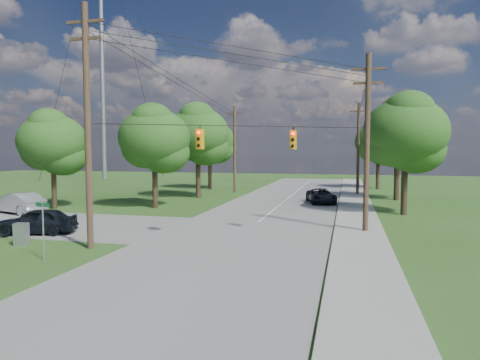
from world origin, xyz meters
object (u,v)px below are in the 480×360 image
(pole_ne, at_px, (367,140))
(car_cross_silver, at_px, (18,203))
(pole_north_w, at_px, (235,148))
(control_cabinet, at_px, (21,234))
(pole_north_e, at_px, (358,148))
(car_main_north, at_px, (321,196))
(car_cross_dark, at_px, (37,221))
(pole_sw, at_px, (88,123))

(pole_ne, relative_size, car_cross_silver, 2.15)
(pole_north_w, bearing_deg, control_cabinet, -96.51)
(pole_north_e, bearing_deg, car_cross_silver, -141.13)
(car_main_north, bearing_deg, pole_north_e, 53.22)
(pole_north_w, xyz_separation_m, car_main_north, (10.50, -8.40, -4.44))
(control_cabinet, bearing_deg, car_cross_dark, 103.08)
(pole_north_w, relative_size, car_main_north, 2.11)
(pole_sw, bearing_deg, control_cabinet, -175.23)
(car_cross_silver, distance_m, control_cabinet, 12.45)
(pole_sw, distance_m, car_cross_dark, 7.77)
(pole_sw, height_order, pole_north_e, pole_sw)
(pole_sw, xyz_separation_m, car_main_north, (10.10, 21.20, -5.54))
(car_cross_dark, distance_m, control_cabinet, 2.90)
(car_cross_silver, bearing_deg, control_cabinet, 58.84)
(pole_sw, height_order, car_main_north, pole_sw)
(car_cross_dark, xyz_separation_m, car_cross_silver, (-7.13, 6.60, 0.05))
(pole_north_w, relative_size, car_cross_silver, 2.05)
(car_cross_dark, distance_m, car_cross_silver, 9.72)
(car_cross_silver, distance_m, car_main_north, 25.45)
(pole_sw, distance_m, control_cabinet, 6.82)
(pole_ne, bearing_deg, control_cabinet, -155.42)
(pole_north_w, relative_size, car_cross_dark, 2.26)
(pole_ne, height_order, pole_north_w, pole_ne)
(pole_north_w, height_order, control_cabinet, pole_north_w)
(pole_north_e, distance_m, control_cabinet, 34.87)
(control_cabinet, bearing_deg, car_main_north, 44.96)
(car_cross_silver, height_order, car_main_north, car_cross_silver)
(pole_north_w, bearing_deg, car_cross_dark, -99.66)
(pole_north_e, relative_size, car_cross_silver, 2.05)
(pole_north_e, relative_size, pole_north_w, 1.00)
(pole_north_e, xyz_separation_m, car_main_north, (-3.40, -8.40, -4.44))
(pole_ne, distance_m, car_cross_silver, 26.13)
(car_cross_dark, bearing_deg, pole_ne, 86.95)
(car_main_north, bearing_deg, car_cross_silver, -165.85)
(pole_north_e, height_order, pole_north_w, same)
(pole_north_w, distance_m, car_cross_dark, 28.03)
(pole_sw, xyz_separation_m, control_cabinet, (-3.81, -0.32, -5.65))
(pole_sw, bearing_deg, car_main_north, 64.52)
(car_cross_dark, bearing_deg, pole_north_e, 126.81)
(pole_north_e, bearing_deg, car_main_north, -112.03)
(pole_ne, height_order, car_main_north, pole_ne)
(car_cross_dark, bearing_deg, car_cross_silver, -151.78)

